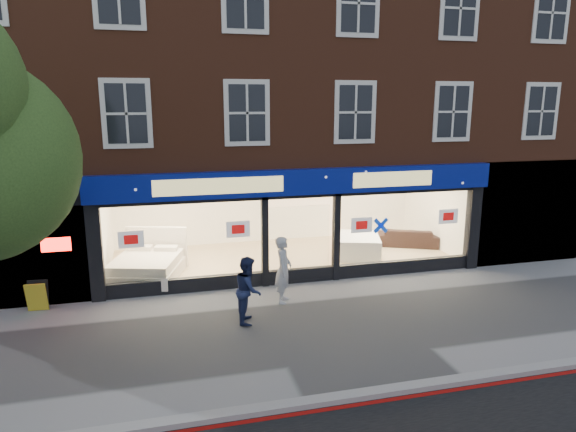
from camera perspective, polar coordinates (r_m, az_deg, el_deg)
name	(u,v)px	position (r m, az deg, el deg)	size (l,w,h in m)	color
ground	(336,326)	(12.24, 5.40, -12.06)	(120.00, 120.00, 0.00)	gray
kerb_line	(396,399)	(9.72, 11.90, -19.28)	(60.00, 0.10, 0.01)	#8C0A07
kerb_stone	(391,390)	(9.85, 11.38, -18.44)	(60.00, 0.25, 0.12)	gray
showroom_floor	(283,258)	(16.92, -0.59, -4.71)	(11.00, 4.50, 0.10)	tan
building	(270,53)	(17.85, -2.04, 17.69)	(19.00, 8.26, 10.30)	brown
display_bed	(148,265)	(15.49, -15.31, -5.28)	(2.38, 2.64, 1.26)	beige
bedside_table	(130,262)	(16.20, -17.15, -4.89)	(0.45, 0.45, 0.55)	brown
mattress_stack	(358,246)	(17.14, 7.81, -3.28)	(1.77, 2.00, 0.66)	silver
sofa	(408,237)	(18.61, 13.14, -2.28)	(2.12, 0.83, 0.62)	black
a_board	(37,296)	(14.30, -26.09, -7.99)	(0.49, 0.32, 0.76)	gold
pedestrian_grey	(283,269)	(13.26, -0.52, -5.96)	(0.64, 0.42, 1.74)	#B2B4BA
pedestrian_blue	(248,290)	(12.16, -4.42, -8.15)	(0.77, 0.60, 1.59)	#182044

